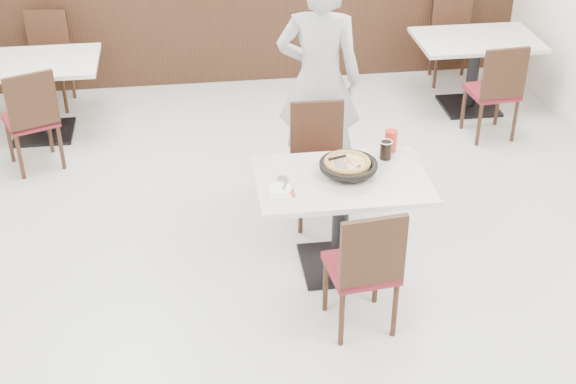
{
  "coord_description": "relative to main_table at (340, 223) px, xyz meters",
  "views": [
    {
      "loc": [
        -0.68,
        -4.74,
        3.55
      ],
      "look_at": [
        -0.07,
        -0.3,
        0.83
      ],
      "focal_mm": 50.0,
      "sensor_mm": 36.0,
      "label": 1
    }
  ],
  "objects": [
    {
      "name": "floor",
      "position": [
        -0.34,
        0.04,
        -0.38
      ],
      "size": [
        7.0,
        7.0,
        0.0
      ],
      "primitive_type": "plane",
      "color": "beige",
      "rests_on": "ground"
    },
    {
      "name": "chair_near",
      "position": [
        0.01,
        -0.64,
        0.1
      ],
      "size": [
        0.46,
        0.46,
        0.95
      ],
      "primitive_type": null,
      "rotation": [
        0.0,
        0.0,
        0.11
      ],
      "color": "black",
      "rests_on": "floor"
    },
    {
      "name": "pizza_server",
      "position": [
        -0.01,
        0.01,
        0.47
      ],
      "size": [
        0.08,
        0.1,
        0.0
      ],
      "primitive_type": "cube",
      "rotation": [
        0.0,
        0.0,
        0.07
      ],
      "color": "silver",
      "rests_on": "pizza"
    },
    {
      "name": "pizza_pan",
      "position": [
        0.05,
        0.05,
        0.42
      ],
      "size": [
        0.36,
        0.36,
        0.01
      ],
      "primitive_type": "cylinder",
      "rotation": [
        0.0,
        0.0,
        -0.1
      ],
      "color": "black",
      "rests_on": "trivet"
    },
    {
      "name": "cola_glass",
      "position": [
        0.36,
        0.24,
        0.44
      ],
      "size": [
        0.09,
        0.09,
        0.13
      ],
      "primitive_type": "cylinder",
      "rotation": [
        0.0,
        0.0,
        -0.1
      ],
      "color": "black",
      "rests_on": "main_table"
    },
    {
      "name": "side_plate",
      "position": [
        -0.45,
        -0.1,
        0.38
      ],
      "size": [
        0.18,
        0.18,
        0.01
      ],
      "primitive_type": "cylinder",
      "rotation": [
        0.0,
        0.0,
        -0.1
      ],
      "color": "white",
      "rests_on": "napkin"
    },
    {
      "name": "fork",
      "position": [
        -0.4,
        -0.05,
        0.39
      ],
      "size": [
        0.07,
        0.16,
        0.0
      ],
      "primitive_type": "cube",
      "rotation": [
        0.0,
        0.0,
        -0.31
      ],
      "color": "silver",
      "rests_on": "side_plate"
    },
    {
      "name": "bg_chair_right_far",
      "position": [
        1.84,
        3.19,
        0.1
      ],
      "size": [
        0.48,
        0.48,
        0.95
      ],
      "primitive_type": null,
      "rotation": [
        0.0,
        0.0,
        2.99
      ],
      "color": "black",
      "rests_on": "floor"
    },
    {
      "name": "napkin",
      "position": [
        -0.45,
        -0.12,
        0.38
      ],
      "size": [
        0.17,
        0.17,
        0.0
      ],
      "primitive_type": "cube",
      "rotation": [
        0.0,
        0.0,
        0.04
      ],
      "color": "white",
      "rests_on": "main_table"
    },
    {
      "name": "chair_far",
      "position": [
        -0.04,
        0.65,
        0.1
      ],
      "size": [
        0.42,
        0.42,
        0.95
      ],
      "primitive_type": null,
      "rotation": [
        0.0,
        0.0,
        3.14
      ],
      "color": "black",
      "rests_on": "floor"
    },
    {
      "name": "trivet",
      "position": [
        0.04,
        0.04,
        0.39
      ],
      "size": [
        0.13,
        0.13,
        0.04
      ],
      "primitive_type": "cylinder",
      "rotation": [
        0.0,
        0.0,
        -0.1
      ],
      "color": "black",
      "rests_on": "main_table"
    },
    {
      "name": "diner_person",
      "position": [
        0.04,
        1.23,
        0.57
      ],
      "size": [
        0.78,
        0.6,
        1.9
      ],
      "primitive_type": "imported",
      "rotation": [
        0.0,
        0.0,
        2.91
      ],
      "color": "#BBBBC0",
      "rests_on": "floor"
    },
    {
      "name": "bg_chair_right_near",
      "position": [
        1.81,
        1.89,
        0.1
      ],
      "size": [
        0.46,
        0.46,
        0.95
      ],
      "primitive_type": null,
      "rotation": [
        0.0,
        0.0,
        0.09
      ],
      "color": "black",
      "rests_on": "floor"
    },
    {
      "name": "bg_chair_left_near",
      "position": [
        -2.4,
        1.86,
        0.1
      ],
      "size": [
        0.55,
        0.55,
        0.95
      ],
      "primitive_type": null,
      "rotation": [
        0.0,
        0.0,
        0.39
      ],
      "color": "black",
      "rests_on": "floor"
    },
    {
      "name": "red_cup",
      "position": [
        0.43,
        0.35,
        0.45
      ],
      "size": [
        0.1,
        0.1,
        0.16
      ],
      "primitive_type": "cylinder",
      "rotation": [
        0.0,
        0.0,
        -0.1
      ],
      "color": "red",
      "rests_on": "main_table"
    },
    {
      "name": "main_table",
      "position": [
        0.0,
        0.0,
        0.0
      ],
      "size": [
        1.28,
        0.92,
        0.75
      ],
      "primitive_type": null,
      "rotation": [
        0.0,
        0.0,
        -0.1
      ],
      "color": "beige",
      "rests_on": "floor"
    },
    {
      "name": "wainscot_back",
      "position": [
        -0.34,
        3.52,
        0.18
      ],
      "size": [
        5.9,
        0.03,
        1.1
      ],
      "primitive_type": "cube",
      "color": "black",
      "rests_on": "floor"
    },
    {
      "name": "pizza",
      "position": [
        0.05,
        0.08,
        0.44
      ],
      "size": [
        0.35,
        0.35,
        0.02
      ],
      "primitive_type": "cylinder",
      "rotation": [
        0.0,
        0.0,
        -0.1
      ],
      "color": "#B48747",
      "rests_on": "pizza_pan"
    },
    {
      "name": "bg_chair_left_far",
      "position": [
        -2.41,
        3.14,
        0.1
      ],
      "size": [
        0.47,
        0.47,
        0.95
      ],
      "primitive_type": null,
      "rotation": [
        0.0,
        0.0,
        3.02
      ],
      "color": "black",
      "rests_on": "floor"
    },
    {
      "name": "bg_table_left",
      "position": [
        -2.42,
        2.49,
        0.0
      ],
      "size": [
        1.24,
        0.87,
        0.75
      ],
      "primitive_type": null,
      "rotation": [
        0.0,
        0.0,
        0.06
      ],
      "color": "beige",
      "rests_on": "floor"
    },
    {
      "name": "bg_table_right",
      "position": [
        1.85,
        2.51,
        0.0
      ],
      "size": [
        1.28,
        0.93,
        0.75
      ],
      "primitive_type": null,
      "rotation": [
        0.0,
        0.0,
        -0.11
      ],
      "color": "beige",
      "rests_on": "floor"
    }
  ]
}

